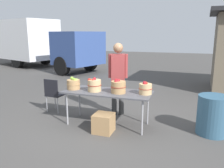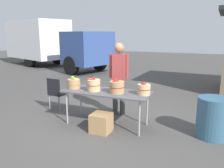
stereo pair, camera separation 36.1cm
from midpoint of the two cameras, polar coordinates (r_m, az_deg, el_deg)
The scene contains 11 objects.
ground_plane at distance 5.16m, azimuth -3.13°, elevation -9.96°, with size 40.00×40.00×0.00m, color #474442.
market_table at distance 4.93m, azimuth -3.23°, elevation -2.37°, with size 1.90×0.76×0.75m.
apple_basket_green_0 at distance 5.20m, azimuth -11.52°, elevation -0.01°, with size 0.31×0.31×0.27m.
apple_basket_red_0 at distance 4.94m, azimuth -6.53°, elevation -0.25°, with size 0.31×0.31×0.31m.
apple_basket_red_1 at distance 4.77m, azimuth -0.58°, elevation -0.68°, with size 0.32×0.32×0.29m.
apple_basket_red_2 at distance 4.70m, azimuth 6.16°, elevation -1.12°, with size 0.28×0.28×0.27m.
vendor_adult at distance 5.47m, azimuth -0.39°, elevation 2.63°, with size 0.45×0.31×1.75m.
box_truck at distance 14.43m, azimuth -19.21°, elevation 9.93°, with size 7.98×4.57×2.75m.
folding_chair at distance 6.00m, azimuth -15.92°, elevation -2.07°, with size 0.43×0.43×0.86m.
trash_barrel at distance 4.90m, azimuth 21.95°, elevation -7.22°, with size 0.61×0.61×0.79m, color #335972.
produce_crate at distance 4.71m, azimuth -4.33°, elevation -9.70°, with size 0.38×0.38×0.38m, color #A87F51.
Camera 1 is at (1.64, -4.48, 1.97)m, focal length 36.73 mm.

